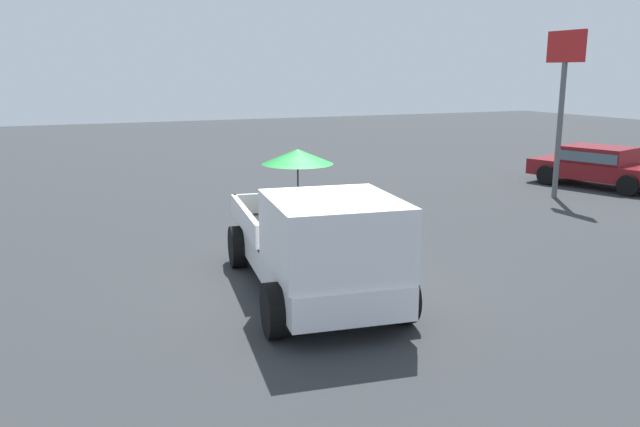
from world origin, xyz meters
TOP-DOWN VIEW (x-y plane):
  - ground_plane at (0.00, 0.00)m, footprint 80.00×80.00m
  - pickup_truck_main at (0.41, -0.05)m, footprint 5.26×2.82m
  - parked_sedan_near at (-5.59, 12.66)m, footprint 4.63×2.95m
  - motel_sign at (-4.78, 10.07)m, footprint 1.40×0.16m

SIDE VIEW (x-z plane):
  - ground_plane at x=0.00m, z-range 0.00..0.00m
  - parked_sedan_near at x=-5.59m, z-range 0.08..1.41m
  - pickup_truck_main at x=0.41m, z-range -0.17..2.13m
  - motel_sign at x=-4.78m, z-range 1.01..5.89m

